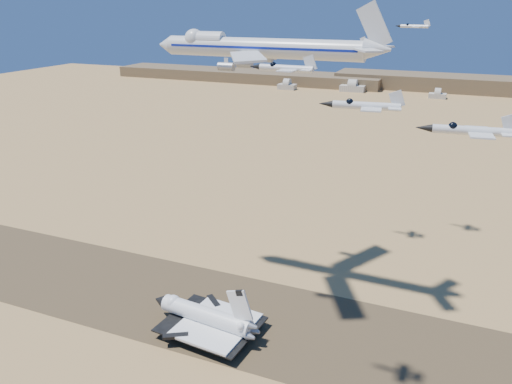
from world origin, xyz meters
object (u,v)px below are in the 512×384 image
at_px(crew_b, 216,346).
at_px(chase_jet_a, 285,68).
at_px(chase_jet_d, 350,44).
at_px(chase_jet_b, 364,105).
at_px(crew_a, 202,346).
at_px(chase_jet_e, 414,26).
at_px(chase_jet_c, 470,130).
at_px(carrier_747, 255,48).
at_px(shuttle, 205,317).
at_px(crew_c, 216,352).

relative_size(crew_b, chase_jet_a, 0.12).
bearing_deg(chase_jet_d, crew_b, -99.13).
distance_m(chase_jet_a, chase_jet_b, 21.45).
height_order(crew_a, chase_jet_e, chase_jet_e).
relative_size(chase_jet_a, chase_jet_b, 0.95).
height_order(crew_b, chase_jet_c, chase_jet_c).
xyz_separation_m(carrier_747, chase_jet_e, (42.85, 65.24, 4.94)).
bearing_deg(chase_jet_c, shuttle, 144.56).
distance_m(shuttle, crew_a, 10.16).
height_order(carrier_747, chase_jet_b, carrier_747).
bearing_deg(chase_jet_d, chase_jet_c, -67.88).
xyz_separation_m(carrier_747, chase_jet_b, (47.29, -57.94, -5.23)).
relative_size(crew_a, crew_c, 1.08).
xyz_separation_m(chase_jet_b, chase_jet_d, (-26.55, 106.24, 3.83)).
xyz_separation_m(crew_c, chase_jet_b, (41.87, -13.59, 81.57)).
bearing_deg(shuttle, crew_a, -64.26).
relative_size(shuttle, chase_jet_d, 2.69).
bearing_deg(chase_jet_d, chase_jet_a, -84.46).
distance_m(crew_c, chase_jet_b, 92.69).
relative_size(chase_jet_a, chase_jet_c, 1.03).
bearing_deg(chase_jet_b, chase_jet_c, -44.30).
relative_size(shuttle, crew_c, 22.68).
height_order(crew_a, chase_jet_c, chase_jet_c).
xyz_separation_m(chase_jet_c, chase_jet_d, (-45.92, 120.92, 3.73)).
distance_m(crew_b, chase_jet_c, 107.35).
relative_size(crew_b, chase_jet_d, 0.13).
xyz_separation_m(crew_c, chase_jet_e, (37.43, 109.59, 91.75)).
relative_size(chase_jet_a, chase_jet_e, 1.12).
xyz_separation_m(chase_jet_a, chase_jet_e, (14.84, 115.57, 4.69)).
bearing_deg(chase_jet_e, chase_jet_a, -88.49).
height_order(shuttle, chase_jet_d, chase_jet_d).
bearing_deg(chase_jet_b, chase_jet_a, 151.30).
distance_m(crew_b, chase_jet_b, 93.64).
relative_size(carrier_747, chase_jet_e, 5.68).
distance_m(carrier_747, crew_c, 97.63).
xyz_separation_m(crew_b, chase_jet_c, (62.54, -30.90, 81.60)).
xyz_separation_m(chase_jet_b, chase_jet_c, (19.37, -14.68, 0.10)).
bearing_deg(crew_c, crew_a, 49.33).
height_order(crew_b, chase_jet_a, chase_jet_a).
height_order(crew_b, chase_jet_b, chase_jet_b).
bearing_deg(shuttle, crew_b, -38.15).
bearing_deg(chase_jet_d, crew_c, -98.06).
distance_m(crew_a, crew_c, 5.53).
xyz_separation_m(shuttle, chase_jet_d, (23.92, 83.00, 81.08)).
distance_m(carrier_747, chase_jet_a, 57.59).
relative_size(chase_jet_b, chase_jet_c, 1.08).
xyz_separation_m(chase_jet_a, chase_jet_b, (19.28, -7.61, -5.49)).
bearing_deg(carrier_747, chase_jet_e, 57.38).
bearing_deg(chase_jet_c, chase_jet_a, 143.09).
relative_size(crew_c, chase_jet_e, 0.12).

